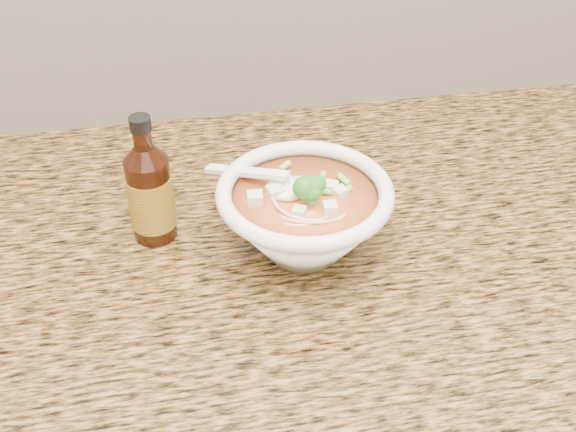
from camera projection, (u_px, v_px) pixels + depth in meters
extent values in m
cube|color=olive|center=(304.00, 242.00, 0.93)|extent=(4.00, 0.68, 0.04)
cylinder|color=white|center=(304.00, 246.00, 0.88)|extent=(0.09, 0.09, 0.01)
torus|color=white|center=(305.00, 192.00, 0.83)|extent=(0.21, 0.21, 0.02)
torus|color=beige|center=(298.00, 206.00, 0.83)|extent=(0.07, 0.07, 0.00)
torus|color=beige|center=(301.00, 206.00, 0.83)|extent=(0.09, 0.09, 0.00)
torus|color=beige|center=(302.00, 196.00, 0.85)|extent=(0.13, 0.13, 0.00)
torus|color=beige|center=(319.00, 202.00, 0.84)|extent=(0.09, 0.09, 0.00)
torus|color=beige|center=(317.00, 199.00, 0.85)|extent=(0.13, 0.13, 0.00)
torus|color=beige|center=(292.00, 205.00, 0.84)|extent=(0.07, 0.07, 0.00)
torus|color=beige|center=(289.00, 203.00, 0.85)|extent=(0.09, 0.09, 0.00)
torus|color=beige|center=(298.00, 197.00, 0.86)|extent=(0.08, 0.08, 0.00)
cube|color=silver|center=(315.00, 204.00, 0.82)|extent=(0.02, 0.02, 0.02)
cube|color=silver|center=(313.00, 207.00, 0.82)|extent=(0.02, 0.02, 0.02)
cube|color=silver|center=(344.00, 213.00, 0.81)|extent=(0.02, 0.02, 0.01)
cube|color=silver|center=(273.00, 186.00, 0.85)|extent=(0.02, 0.02, 0.02)
cube|color=silver|center=(265.00, 175.00, 0.87)|extent=(0.02, 0.02, 0.02)
cube|color=silver|center=(286.00, 224.00, 0.79)|extent=(0.02, 0.02, 0.02)
ellipsoid|color=#196014|center=(312.00, 188.00, 0.82)|extent=(0.04, 0.04, 0.03)
cylinder|color=#73DB54|center=(326.00, 216.00, 0.80)|extent=(0.02, 0.01, 0.01)
cylinder|color=#73DB54|center=(266.00, 173.00, 0.87)|extent=(0.02, 0.02, 0.01)
cylinder|color=#73DB54|center=(319.00, 169.00, 0.88)|extent=(0.02, 0.01, 0.01)
cylinder|color=#73DB54|center=(294.00, 177.00, 0.86)|extent=(0.01, 0.02, 0.01)
cylinder|color=#73DB54|center=(282.00, 213.00, 0.81)|extent=(0.02, 0.02, 0.01)
cylinder|color=#73DB54|center=(328.00, 199.00, 0.83)|extent=(0.02, 0.02, 0.01)
ellipsoid|color=white|center=(287.00, 188.00, 0.84)|extent=(0.05, 0.05, 0.02)
cube|color=white|center=(247.00, 172.00, 0.86)|extent=(0.10, 0.08, 0.03)
cylinder|color=#3E1808|center=(151.00, 199.00, 0.87)|extent=(0.07, 0.07, 0.11)
cylinder|color=#3E1808|center=(142.00, 139.00, 0.82)|extent=(0.03, 0.03, 0.02)
cylinder|color=black|center=(140.00, 124.00, 0.81)|extent=(0.03, 0.03, 0.02)
cylinder|color=red|center=(151.00, 200.00, 0.88)|extent=(0.07, 0.07, 0.07)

